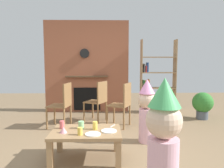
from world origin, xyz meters
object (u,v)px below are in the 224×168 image
object	(u,v)px
child_with_cone_hat	(163,139)
dining_chair_right	(123,102)
paper_cup_near_left	(95,125)
paper_cup_near_right	(62,125)
bookshelf	(155,79)
coffee_table	(86,135)
child_in_pink	(147,109)
dining_chair_middle	(99,99)
paper_cup_far_left	(81,125)
birthday_cake_slice	(63,130)
paper_cup_center	(80,131)
paper_plate_rear	(109,131)
paper_plate_front	(93,134)
dining_chair_left	(63,102)
potted_plant_tall	(203,104)

from	to	relation	value
child_with_cone_hat	dining_chair_right	bearing A→B (deg)	-35.80
paper_cup_near_left	paper_cup_near_right	bearing A→B (deg)	173.16
bookshelf	coffee_table	world-z (taller)	bookshelf
child_in_pink	dining_chair_middle	distance (m)	1.48
paper_cup_far_left	child_in_pink	world-z (taller)	child_in_pink
child_in_pink	dining_chair_middle	world-z (taller)	child_in_pink
birthday_cake_slice	paper_cup_center	bearing A→B (deg)	-21.15
paper_plate_rear	dining_chair_right	distance (m)	1.52
paper_cup_far_left	child_in_pink	distance (m)	1.13
coffee_table	paper_plate_front	bearing A→B (deg)	-57.55
paper_plate_rear	dining_chair_right	bearing A→B (deg)	78.60
bookshelf	paper_cup_far_left	world-z (taller)	bookshelf
coffee_table	paper_cup_center	xyz separation A→B (m)	(-0.06, -0.17, 0.11)
child_in_pink	paper_cup_near_left	bearing A→B (deg)	1.40
bookshelf	paper_cup_far_left	bearing A→B (deg)	-122.01
paper_cup_far_left	child_with_cone_hat	xyz separation A→B (m)	(0.86, -1.03, 0.17)
paper_plate_rear	paper_cup_center	bearing A→B (deg)	-160.53
bookshelf	coffee_table	bearing A→B (deg)	-119.82
dining_chair_left	paper_cup_near_right	bearing A→B (deg)	111.31
coffee_table	paper_cup_near_right	xyz separation A→B (m)	(-0.34, 0.10, 0.12)
paper_cup_near_left	paper_plate_front	world-z (taller)	paper_cup_near_left
paper_cup_near_left	dining_chair_left	size ratio (longest dim) A/B	0.12
paper_cup_near_left	paper_cup_center	xyz separation A→B (m)	(-0.18, -0.21, -0.01)
dining_chair_right	paper_cup_near_left	bearing A→B (deg)	95.74
paper_cup_center	dining_chair_right	world-z (taller)	dining_chair_right
paper_cup_near_left	child_with_cone_hat	size ratio (longest dim) A/B	0.09
paper_cup_near_right	dining_chair_left	size ratio (longest dim) A/B	0.12
dining_chair_right	paper_cup_near_right	bearing A→B (deg)	79.77
paper_cup_far_left	child_with_cone_hat	world-z (taller)	child_with_cone_hat
dining_chair_left	dining_chair_right	bearing A→B (deg)	-169.47
coffee_table	dining_chair_right	xyz separation A→B (m)	(0.60, 1.45, 0.18)
birthday_cake_slice	dining_chair_right	xyz separation A→B (m)	(0.89, 1.53, 0.07)
paper_cup_center	dining_chair_left	xyz separation A→B (m)	(-0.54, 1.61, 0.06)
paper_plate_rear	dining_chair_left	size ratio (longest dim) A/B	0.23
potted_plant_tall	paper_plate_rear	bearing A→B (deg)	-137.16
coffee_table	paper_cup_near_right	world-z (taller)	paper_cup_near_right
paper_cup_near_left	paper_cup_center	size ratio (longest dim) A/B	1.14
potted_plant_tall	paper_cup_far_left	bearing A→B (deg)	-143.61
child_with_cone_hat	dining_chair_right	distance (m)	2.39
bookshelf	potted_plant_tall	bearing A→B (deg)	-35.67
bookshelf	paper_cup_near_left	distance (m)	3.03
child_with_cone_hat	paper_plate_rear	bearing A→B (deg)	-11.91
child_with_cone_hat	bookshelf	bearing A→B (deg)	-51.94
dining_chair_middle	potted_plant_tall	size ratio (longest dim) A/B	1.44
paper_plate_front	paper_plate_rear	size ratio (longest dim) A/B	0.98
dining_chair_left	paper_cup_near_left	bearing A→B (deg)	127.62
birthday_cake_slice	dining_chair_left	size ratio (longest dim) A/B	0.11
bookshelf	dining_chair_left	xyz separation A→B (m)	(-2.14, -1.24, -0.37)
child_in_pink	dining_chair_middle	size ratio (longest dim) A/B	1.16
paper_cup_near_left	dining_chair_right	distance (m)	1.48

